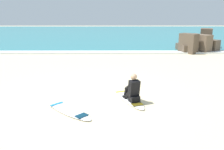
# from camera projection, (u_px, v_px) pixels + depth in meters

# --- Properties ---
(ground_plane) EXTENTS (80.00, 80.00, 0.00)m
(ground_plane) POSITION_uv_depth(u_px,v_px,m) (97.00, 95.00, 9.01)
(ground_plane) COLOR beige
(sea) EXTENTS (80.00, 28.00, 0.10)m
(sea) POSITION_uv_depth(u_px,v_px,m) (106.00, 34.00, 30.99)
(sea) COLOR teal
(sea) RESTS_ON ground
(breaking_foam) EXTENTS (80.00, 0.90, 0.11)m
(breaking_foam) POSITION_uv_depth(u_px,v_px,m) (103.00, 52.00, 17.75)
(breaking_foam) COLOR white
(breaking_foam) RESTS_ON ground
(surfboard_main) EXTENTS (1.23, 2.35, 0.08)m
(surfboard_main) POSITION_uv_depth(u_px,v_px,m) (129.00, 98.00, 8.65)
(surfboard_main) COLOR white
(surfboard_main) RESTS_ON ground
(surfer_seated) EXTENTS (0.58, 0.77, 0.95)m
(surfer_seated) POSITION_uv_depth(u_px,v_px,m) (133.00, 90.00, 8.22)
(surfer_seated) COLOR black
(surfer_seated) RESTS_ON surfboard_main
(surfboard_spare_near) EXTENTS (1.89, 1.90, 0.08)m
(surfboard_spare_near) POSITION_uv_depth(u_px,v_px,m) (68.00, 110.00, 7.61)
(surfboard_spare_near) COLOR silver
(surfboard_spare_near) RESTS_ON ground
(rock_outcrop_distant) EXTENTS (3.28, 3.42, 1.59)m
(rock_outcrop_distant) POSITION_uv_depth(u_px,v_px,m) (199.00, 43.00, 18.42)
(rock_outcrop_distant) COLOR brown
(rock_outcrop_distant) RESTS_ON ground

